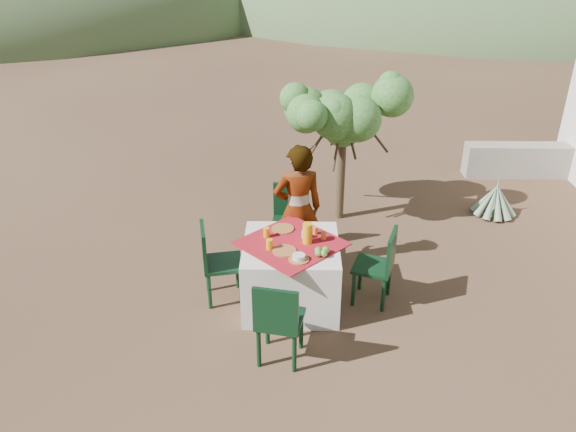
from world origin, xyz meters
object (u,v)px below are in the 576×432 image
Objects in this scene: chair_near at (278,320)px; person at (298,210)px; chair_right at (380,264)px; table at (291,273)px; chair_far at (290,217)px; shrub_tree at (347,120)px; agave at (495,201)px; chair_left at (215,260)px; juice_pitcher at (307,233)px.

person is at bearing -85.02° from chair_near.
person is at bearing -108.40° from chair_right.
table is 1.41× the size of chair_far.
shrub_tree is (0.76, 1.06, 0.93)m from chair_far.
agave is (2.96, 1.12, -0.29)m from chair_far.
chair_left reaches higher than chair_near.
chair_far is at bearing 100.68° from juice_pitcher.
chair_left is at bearing 21.14° from person.
agave is at bearing -166.99° from person.
chair_left reaches higher than table.
juice_pitcher is (-0.80, -0.02, 0.38)m from chair_right.
chair_right is 2.94m from agave.
chair_far reaches higher than chair_near.
table is 0.71× the size of shrub_tree.
person is at bearing -152.32° from agave.
chair_far reaches higher than chair_left.
chair_left is 1.38× the size of agave.
table is 1.42× the size of chair_near.
agave is at bearing 36.95° from table.
juice_pitcher is at bearing -104.69° from shrub_tree.
juice_pitcher is at bearing -141.51° from agave.
shrub_tree is (0.84, 3.13, 0.93)m from chair_near.
chair_left is 2.77m from shrub_tree.
chair_near is (-0.08, -2.07, -0.01)m from chair_far.
chair_far is (-0.03, 1.09, 0.13)m from table.
chair_near is 1.48m from chair_right.
chair_right reaches higher than agave.
chair_far is 3.18m from agave.
chair_near is 1.73m from person.
table is 0.84m from chair_left.
chair_near is at bearing -96.14° from table.
chair_far is 1.31m from chair_left.
table is at bearing -85.17° from chair_near.
chair_far is 0.49m from person.
chair_near is 1.27m from chair_left.
chair_right is at bearing -132.10° from agave.
chair_near is 1.00× the size of chair_left.
person reaches higher than table.
shrub_tree reaches higher than juice_pitcher.
chair_near is 0.57× the size of person.
chair_right is 0.88m from juice_pitcher.
chair_near is (-0.11, -0.99, 0.13)m from table.
shrub_tree is at bearing 71.16° from table.
chair_near reaches higher than table.
chair_right is (1.00, -1.06, -0.02)m from chair_far.
shrub_tree reaches higher than chair_far.
person is at bearing -70.87° from chair_far.
chair_left is at bearing -150.25° from agave.
agave is (2.86, 1.50, -0.58)m from person.
chair_left is 1.80m from chair_right.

